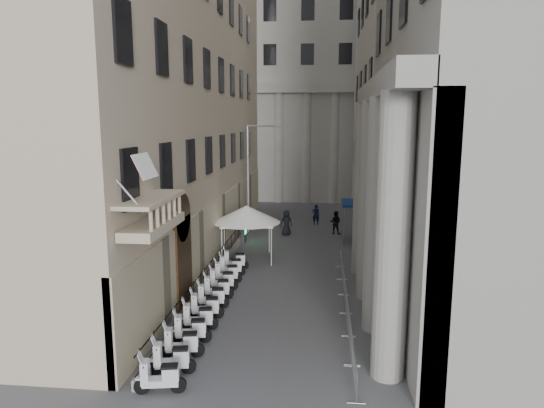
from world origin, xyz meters
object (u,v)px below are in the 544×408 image
Objects in this scene: street_lamp at (252,169)px; info_kiosk at (244,229)px; pedestrian_b at (335,222)px; scooter_0 at (161,393)px; security_tent at (250,215)px; pedestrian_a at (316,215)px.

street_lamp reaches higher than info_kiosk.
scooter_0 is at bearing 88.48° from pedestrian_b.
scooter_0 is at bearing -88.85° from info_kiosk.
info_kiosk is at bearing 104.26° from security_tent.
pedestrian_a reaches higher than scooter_0.
street_lamp reaches higher than pedestrian_a.
security_tent is 2.36× the size of pedestrian_b.
scooter_0 is 0.83× the size of pedestrian_a.
pedestrian_a is at bearing 51.68° from info_kiosk.
street_lamp is 4.83× the size of pedestrian_a.
pedestrian_a is (5.14, 3.30, -4.31)m from street_lamp.
scooter_0 is 0.76× the size of info_kiosk.
street_lamp is (-1.03, 8.15, 2.20)m from security_tent.
security_tent reaches higher than pedestrian_a.
pedestrian_b is (1.62, -3.33, 0.04)m from pedestrian_a.
scooter_0 is 0.17× the size of street_lamp.
street_lamp reaches higher than scooter_0.
street_lamp reaches higher than pedestrian_b.
pedestrian_a is (4.11, 11.45, -2.11)m from security_tent.
street_lamp is 4.63× the size of pedestrian_b.
info_kiosk is 1.05× the size of pedestrian_b.
pedestrian_b is at bearing -24.99° from street_lamp.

